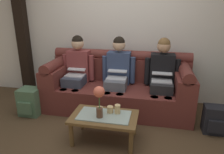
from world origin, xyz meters
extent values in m
plane|color=#4C3823|center=(0.00, 0.00, 0.00)|extent=(14.00, 14.00, 0.00)
cube|color=silver|center=(0.00, 1.70, 1.45)|extent=(6.00, 0.12, 2.90)
cube|color=black|center=(-1.94, 1.58, 1.45)|extent=(0.20, 0.20, 2.90)
cube|color=maroon|center=(0.00, 1.10, 0.21)|extent=(2.39, 0.88, 0.42)
cube|color=maroon|center=(0.00, 1.43, 0.62)|extent=(2.39, 0.22, 0.40)
cylinder|color=maroon|center=(0.00, 1.43, 0.87)|extent=(2.39, 0.18, 0.18)
cube|color=maroon|center=(-1.05, 1.10, 0.56)|extent=(0.28, 0.88, 0.28)
cylinder|color=maroon|center=(-1.05, 1.10, 0.74)|extent=(0.18, 0.88, 0.18)
cube|color=maroon|center=(1.05, 1.10, 0.56)|extent=(0.28, 0.88, 0.28)
cylinder|color=maroon|center=(1.05, 1.10, 0.74)|extent=(0.18, 0.88, 0.18)
cube|color=#383D4C|center=(-0.71, 1.04, 0.49)|extent=(0.34, 0.40, 0.15)
cylinder|color=#383D4C|center=(-0.81, 0.78, 0.21)|extent=(0.12, 0.12, 0.42)
cylinder|color=#383D4C|center=(-0.61, 0.78, 0.21)|extent=(0.12, 0.12, 0.42)
cube|color=brown|center=(-0.71, 1.28, 0.69)|extent=(0.38, 0.22, 0.54)
cylinder|color=brown|center=(-0.95, 1.24, 0.67)|extent=(0.09, 0.09, 0.44)
cylinder|color=brown|center=(-0.48, 1.24, 0.67)|extent=(0.09, 0.09, 0.44)
sphere|color=tan|center=(-0.71, 1.26, 1.08)|extent=(0.21, 0.21, 0.21)
sphere|color=black|center=(-0.71, 1.26, 1.12)|extent=(0.19, 0.19, 0.19)
cube|color=silver|center=(-0.71, 1.06, 0.58)|extent=(0.31, 0.22, 0.02)
cube|color=silver|center=(-0.71, 1.21, 0.68)|extent=(0.31, 0.20, 0.09)
cube|color=black|center=(-0.71, 1.20, 0.68)|extent=(0.27, 0.17, 0.07)
cube|color=#595B66|center=(0.00, 1.04, 0.49)|extent=(0.34, 0.40, 0.15)
cylinder|color=#595B66|center=(-0.10, 0.78, 0.21)|extent=(0.12, 0.12, 0.42)
cylinder|color=#595B66|center=(0.10, 0.78, 0.21)|extent=(0.12, 0.12, 0.42)
cube|color=navy|center=(0.00, 1.28, 0.69)|extent=(0.38, 0.22, 0.54)
cylinder|color=navy|center=(-0.23, 1.24, 0.67)|extent=(0.09, 0.09, 0.44)
cylinder|color=navy|center=(0.23, 1.24, 0.67)|extent=(0.09, 0.09, 0.44)
sphere|color=tan|center=(0.00, 1.26, 1.08)|extent=(0.21, 0.21, 0.21)
sphere|color=black|center=(0.00, 1.26, 1.12)|extent=(0.19, 0.19, 0.19)
cube|color=silver|center=(0.00, 1.06, 0.58)|extent=(0.31, 0.22, 0.02)
cube|color=silver|center=(0.00, 1.19, 0.69)|extent=(0.31, 0.21, 0.06)
cube|color=black|center=(0.00, 1.18, 0.69)|extent=(0.27, 0.18, 0.05)
cube|color=#232326|center=(0.71, 1.04, 0.49)|extent=(0.34, 0.40, 0.15)
cylinder|color=#232326|center=(0.61, 0.78, 0.21)|extent=(0.12, 0.12, 0.42)
cylinder|color=#232326|center=(0.81, 0.78, 0.21)|extent=(0.12, 0.12, 0.42)
cube|color=black|center=(0.71, 1.28, 0.69)|extent=(0.38, 0.22, 0.54)
cylinder|color=black|center=(0.48, 1.24, 0.67)|extent=(0.09, 0.09, 0.44)
cylinder|color=black|center=(0.95, 1.24, 0.67)|extent=(0.09, 0.09, 0.44)
sphere|color=tan|center=(0.71, 1.26, 1.08)|extent=(0.21, 0.21, 0.21)
sphere|color=brown|center=(0.71, 1.26, 1.12)|extent=(0.19, 0.19, 0.19)
cube|color=silver|center=(0.71, 1.06, 0.58)|extent=(0.31, 0.22, 0.02)
cube|color=silver|center=(0.71, 1.19, 0.69)|extent=(0.31, 0.21, 0.05)
cube|color=black|center=(0.71, 1.18, 0.69)|extent=(0.27, 0.18, 0.04)
cube|color=brown|center=(0.00, 0.20, 0.34)|extent=(0.84, 0.51, 0.04)
cube|color=#9EB2A8|center=(0.00, 0.20, 0.36)|extent=(0.66, 0.36, 0.01)
cylinder|color=brown|center=(-0.37, -0.01, 0.16)|extent=(0.06, 0.06, 0.32)
cylinder|color=brown|center=(0.37, -0.01, 0.16)|extent=(0.06, 0.06, 0.32)
cylinder|color=brown|center=(-0.37, 0.40, 0.16)|extent=(0.06, 0.06, 0.32)
cylinder|color=brown|center=(0.37, 0.40, 0.16)|extent=(0.06, 0.06, 0.32)
cylinder|color=brown|center=(-0.04, 0.13, 0.43)|extent=(0.08, 0.08, 0.12)
cylinder|color=#3D7538|center=(-0.04, 0.13, 0.57)|extent=(0.01, 0.01, 0.17)
sphere|color=#E0664C|center=(-0.04, 0.13, 0.71)|extent=(0.14, 0.14, 0.14)
cylinder|color=#DBB77A|center=(-0.07, 0.25, 0.41)|extent=(0.07, 0.07, 0.08)
cylinder|color=#DBB77A|center=(0.16, 0.28, 0.43)|extent=(0.07, 0.07, 0.12)
cylinder|color=#DBB77A|center=(0.06, 0.28, 0.41)|extent=(0.08, 0.08, 0.08)
cube|color=#4C6B4C|center=(-1.34, 0.65, 0.22)|extent=(0.33, 0.28, 0.44)
cube|color=#4C6B4C|center=(-1.34, 0.49, 0.18)|extent=(0.23, 0.05, 0.20)
cube|color=black|center=(1.44, 0.68, 0.20)|extent=(0.28, 0.21, 0.39)
cube|color=black|center=(1.44, 0.56, 0.16)|extent=(0.20, 0.05, 0.18)
camera|label=1|loc=(0.58, -2.10, 1.67)|focal=33.57mm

